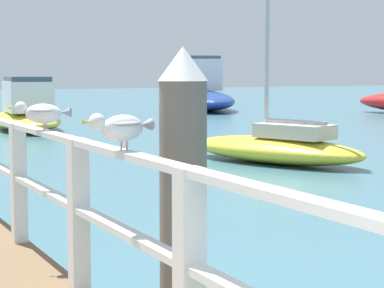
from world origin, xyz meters
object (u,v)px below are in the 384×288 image
(seagull_background, at_px, (42,112))
(boat_5, at_px, (276,146))
(boat_1, at_px, (200,92))
(boat_0, at_px, (26,112))
(seagull_foreground, at_px, (121,127))
(dock_piling_near, at_px, (183,224))

(seagull_background, relative_size, boat_5, 0.07)
(seagull_background, height_order, boat_1, boat_1)
(seagull_background, distance_m, boat_0, 19.41)
(seagull_background, bearing_deg, seagull_foreground, -146.49)
(boat_0, xyz_separation_m, boat_5, (2.45, -11.36, -0.23))
(seagull_background, distance_m, boat_5, 10.43)
(dock_piling_near, xyz_separation_m, boat_0, (4.36, 20.37, -0.46))
(boat_0, relative_size, boat_5, 1.05)
(seagull_foreground, height_order, seagull_background, same)
(boat_1, bearing_deg, seagull_foreground, -100.46)
(dock_piling_near, xyz_separation_m, boat_1, (15.80, 29.25, -0.13))
(seagull_foreground, relative_size, boat_5, 0.08)
(dock_piling_near, height_order, seagull_background, dock_piling_near)
(dock_piling_near, relative_size, seagull_background, 4.97)
(boat_0, bearing_deg, boat_1, -135.78)
(boat_5, bearing_deg, boat_0, 82.66)
(seagull_background, xyz_separation_m, boat_1, (16.18, 27.66, -0.72))
(boat_5, bearing_deg, seagull_background, -153.58)
(boat_1, bearing_deg, dock_piling_near, -99.88)
(boat_0, distance_m, boat_5, 11.62)
(seagull_foreground, relative_size, seagull_background, 1.11)
(seagull_foreground, bearing_deg, boat_5, -55.48)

